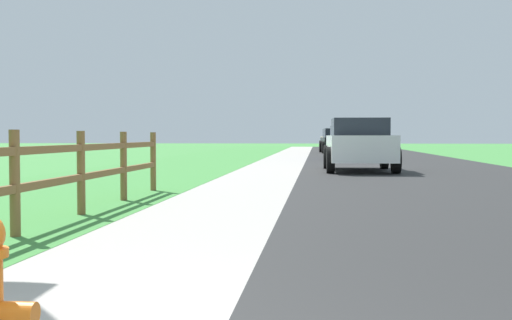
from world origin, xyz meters
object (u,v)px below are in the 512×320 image
parked_car_blue (349,142)px  parked_car_black (337,141)px  parked_suv_white (359,144)px  parked_car_beige (333,139)px

parked_car_blue → parked_car_black: parked_car_blue is taller
parked_suv_white → parked_car_blue: 10.00m
parked_car_blue → parked_car_beige: size_ratio=0.91×
parked_car_blue → parked_suv_white: bearing=-90.9°
parked_suv_white → parked_car_beige: size_ratio=0.88×
parked_car_black → parked_car_blue: bearing=-88.7°
parked_car_blue → parked_car_black: (-0.24, 10.34, -0.02)m
parked_car_black → parked_car_beige: bearing=89.9°
parked_car_blue → parked_car_black: bearing=91.3°
parked_suv_white → parked_car_black: bearing=90.2°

